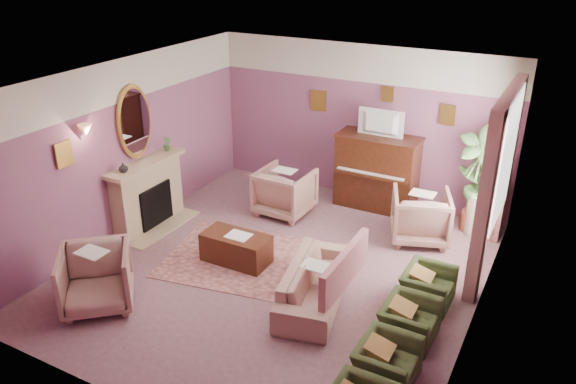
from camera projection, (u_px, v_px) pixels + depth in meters
The scene contains 47 objects.
floor at pixel (279, 269), 8.24m from camera, with size 5.50×6.00×0.01m, color #7E565D.
ceiling at pixel (277, 80), 7.08m from camera, with size 5.50×6.00×0.01m, color white.
wall_back at pixel (359, 123), 10.07m from camera, with size 5.50×0.02×2.80m, color #6B4165.
wall_front at pixel (123, 294), 5.25m from camera, with size 5.50×0.02×2.80m, color #6B4165.
wall_left at pixel (126, 149), 8.84m from camera, with size 0.02×6.00×2.80m, color #6B4165.
wall_right at pixel (486, 226), 6.48m from camera, with size 0.02×6.00×2.80m, color #6B4165.
picture_rail_band at pixel (362, 63), 9.61m from camera, with size 5.50×0.01×0.65m, color beige.
stripe_panel at pixel (499, 208), 7.66m from camera, with size 0.01×3.00×2.15m, color #95A08F.
fireplace_surround at pixel (148, 195), 9.28m from camera, with size 0.30×1.40×1.10m, color tan.
fireplace_inset at pixel (153, 205), 9.30m from camera, with size 0.18×0.72×0.68m, color black.
fire_ember at pixel (156, 215), 9.36m from camera, with size 0.06×0.54×0.10m, color #FF351B.
mantel_shelf at pixel (145, 163), 9.03m from camera, with size 0.40×1.55×0.07m, color tan.
hearth at pixel (160, 227), 9.42m from camera, with size 0.55×1.50×0.02m, color tan.
mirror_frame at pixel (134, 122), 8.81m from camera, with size 0.04×0.72×1.20m, color gold.
mirror_glass at pixel (135, 122), 8.80m from camera, with size 0.01×0.60×1.06m, color white.
sconce_shade at pixel (85, 130), 7.86m from camera, with size 0.20×0.20×0.16m, color #E5986A.
piano at pixel (377, 173), 9.91m from camera, with size 1.40×0.60×1.30m, color #38180C.
piano_keyshelf at pixel (370, 176), 9.60m from camera, with size 1.30×0.12×0.06m, color #38180C.
piano_keys at pixel (370, 174), 9.58m from camera, with size 1.20×0.08×0.02m, color beige.
piano_top at pixel (379, 137), 9.63m from camera, with size 1.45×0.65×0.04m, color #38180C.
television at pixel (379, 122), 9.47m from camera, with size 0.80×0.12×0.48m, color black.
print_back_left at pixel (318, 101), 10.24m from camera, with size 0.30×0.03×0.38m, color gold.
print_back_right at pixel (448, 115), 9.21m from camera, with size 0.26×0.03×0.34m, color gold.
print_back_mid at pixel (388, 94), 9.57m from camera, with size 0.22×0.03×0.26m, color gold.
print_left_wall at pixel (64, 154), 7.72m from camera, with size 0.03×0.28×0.36m, color gold.
window_blind at pixel (507, 159), 7.62m from camera, with size 0.03×1.40×1.80m, color silver.
curtain_left at pixel (484, 210), 7.08m from camera, with size 0.16×0.34×2.60m, color #AE636A.
curtain_right at pixel (507, 163), 8.56m from camera, with size 0.16×0.34×2.60m, color #AE636A.
pelmet at pixel (511, 96), 7.30m from camera, with size 0.16×2.20×0.16m, color #AE636A.
mantel_plant at pixel (167, 143), 9.40m from camera, with size 0.16×0.16×0.28m, color #4E813F.
mantel_vase at pixel (123, 168), 8.58m from camera, with size 0.16×0.16×0.16m, color beige.
area_rug at pixel (250, 260), 8.46m from camera, with size 2.50×1.80×0.01m, color #9A5B58.
coffee_table at pixel (236, 248), 8.34m from camera, with size 1.00×0.50×0.45m, color #421F11.
table_paper at pixel (239, 236), 8.22m from camera, with size 0.35×0.28×0.01m, color white.
sofa at pixel (316, 276), 7.41m from camera, with size 0.61×1.84×0.74m, color tan.
sofa_throw at pixel (345, 269), 7.14m from camera, with size 0.09×1.39×0.51m, color #AE636A.
floral_armchair_left at pixel (285, 189), 9.73m from camera, with size 0.87×0.87×0.91m, color tan.
floral_armchair_right at pixel (421, 214), 8.87m from camera, with size 0.87×0.87×0.91m, color tan.
floral_armchair_front at pixel (96, 276), 7.25m from camera, with size 0.87×0.87×0.91m, color tan.
olive_chair_b at pixel (387, 357), 6.07m from camera, with size 0.50×0.72×0.62m, color #3A4923.
olive_chair_c at pixel (410, 315), 6.73m from camera, with size 0.50×0.72×0.62m, color #3A4923.
olive_chair_d at pixel (428, 282), 7.38m from camera, with size 0.50×0.72×0.62m, color #3A4923.
side_table at pixel (483, 214), 9.10m from camera, with size 0.52×0.52×0.70m, color white.
side_plant_big at pixel (487, 185), 8.88m from camera, with size 0.30×0.30×0.34m, color #4E813F.
side_plant_small at pixel (494, 190), 8.76m from camera, with size 0.16×0.16×0.28m, color #4E813F.
palm_pot at pixel (471, 221), 9.27m from camera, with size 0.34×0.34×0.34m, color #A34F33.
palm_plant at pixel (479, 171), 8.90m from camera, with size 0.76×0.76×1.44m, color #4E813F.
Camera 1 is at (3.43, -6.13, 4.45)m, focal length 35.00 mm.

